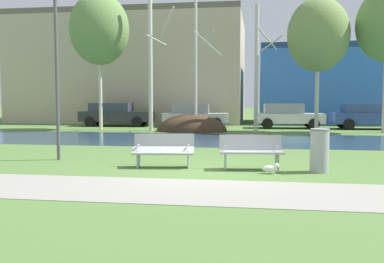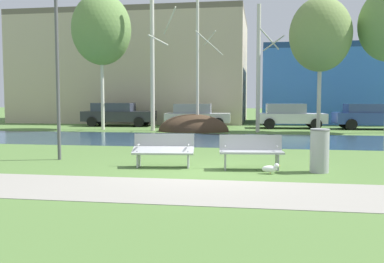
% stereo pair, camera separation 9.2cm
% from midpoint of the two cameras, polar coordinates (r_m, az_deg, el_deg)
% --- Properties ---
extents(ground_plane, '(120.00, 120.00, 0.00)m').
position_cam_midpoint_polar(ground_plane, '(20.56, 4.94, -0.64)').
color(ground_plane, '#517538').
extents(paved_path_strip, '(60.00, 2.32, 0.01)m').
position_cam_midpoint_polar(paved_path_strip, '(8.44, -0.52, -7.90)').
color(paved_path_strip, gray).
rests_on(paved_path_strip, ground).
extents(river_band, '(80.00, 6.32, 0.01)m').
position_cam_midpoint_polar(river_band, '(18.84, 4.60, -1.09)').
color(river_band, '#284256').
rests_on(river_band, ground).
extents(soil_mound, '(3.91, 2.55, 1.91)m').
position_cam_midpoint_polar(soil_mound, '(23.58, -0.18, 0.02)').
color(soil_mound, '#423021').
rests_on(soil_mound, ground).
extents(bench_left, '(1.65, 0.74, 0.87)m').
position_cam_midpoint_polar(bench_left, '(11.28, -4.05, -2.38)').
color(bench_left, '#9EA0A3').
rests_on(bench_left, ground).
extents(bench_right, '(1.65, 0.74, 0.87)m').
position_cam_midpoint_polar(bench_right, '(11.01, 7.63, -2.57)').
color(bench_right, '#9EA0A3').
rests_on(bench_right, ground).
extents(trash_bin, '(0.48, 0.48, 1.07)m').
position_cam_midpoint_polar(trash_bin, '(10.92, 16.37, -2.34)').
color(trash_bin, '#999B9E').
rests_on(trash_bin, ground).
extents(seagull, '(0.45, 0.17, 0.26)m').
position_cam_midpoint_polar(seagull, '(10.47, 10.20, -4.85)').
color(seagull, white).
rests_on(seagull, ground).
extents(streetlamp, '(0.32, 0.32, 6.10)m').
position_cam_midpoint_polar(streetlamp, '(13.33, -17.89, 13.66)').
color(streetlamp, '#4C4C51').
rests_on(streetlamp, ground).
extents(birch_far_left, '(3.38, 3.38, 7.78)m').
position_cam_midpoint_polar(birch_far_left, '(25.68, -12.32, 13.13)').
color(birch_far_left, beige).
rests_on(birch_far_left, ground).
extents(birch_left, '(1.51, 2.28, 8.25)m').
position_cam_midpoint_polar(birch_left, '(24.27, -5.58, 10.06)').
color(birch_left, beige).
rests_on(birch_left, ground).
extents(birch_center_left, '(1.48, 2.40, 7.75)m').
position_cam_midpoint_polar(birch_center_left, '(23.41, 0.47, 9.61)').
color(birch_center_left, beige).
rests_on(birch_center_left, ground).
extents(birch_center, '(1.44, 2.40, 6.76)m').
position_cam_midpoint_polar(birch_center, '(23.26, 8.56, 8.45)').
color(birch_center, beige).
rests_on(birch_center, ground).
extents(birch_center_right, '(3.25, 3.25, 7.12)m').
position_cam_midpoint_polar(birch_center_right, '(24.14, 16.34, 12.22)').
color(birch_center_right, beige).
rests_on(birch_center_right, ground).
extents(parked_van_nearest_dark, '(4.73, 2.26, 1.51)m').
position_cam_midpoint_polar(parked_van_nearest_dark, '(28.54, -10.24, 2.32)').
color(parked_van_nearest_dark, '#282B30').
rests_on(parked_van_nearest_dark, ground).
extents(parked_sedan_second_silver, '(4.14, 2.16, 1.47)m').
position_cam_midpoint_polar(parked_sedan_second_silver, '(27.07, 0.21, 2.22)').
color(parked_sedan_second_silver, '#B2B5BC').
rests_on(parked_sedan_second_silver, ground).
extents(parked_hatch_third_white, '(4.16, 2.20, 1.49)m').
position_cam_midpoint_polar(parked_hatch_third_white, '(26.68, 12.43, 2.11)').
color(parked_hatch_third_white, silver).
rests_on(parked_hatch_third_white, ground).
extents(parked_wagon_fourth_blue, '(4.60, 2.11, 1.49)m').
position_cam_midpoint_polar(parked_wagon_fourth_blue, '(27.31, 22.49, 1.94)').
color(parked_wagon_fourth_blue, '#2D4793').
rests_on(parked_wagon_fourth_blue, ground).
extents(building_beige_block, '(17.28, 9.45, 8.22)m').
position_cam_midpoint_polar(building_beige_block, '(35.00, -7.77, 8.15)').
color(building_beige_block, '#BCAD8E').
rests_on(building_beige_block, ground).
extents(building_blue_store, '(11.29, 6.80, 5.65)m').
position_cam_midpoint_polar(building_blue_store, '(33.99, 18.58, 5.90)').
color(building_blue_store, '#3870C6').
rests_on(building_blue_store, ground).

